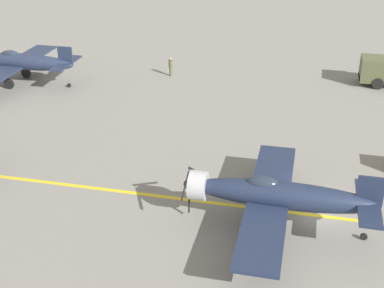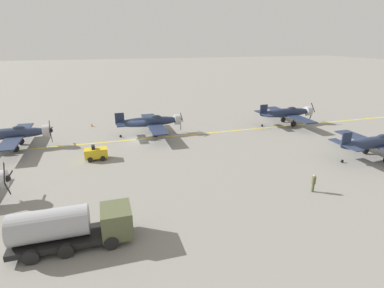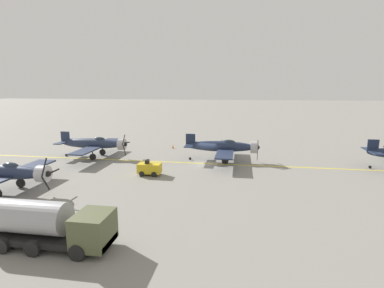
{
  "view_description": "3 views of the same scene",
  "coord_description": "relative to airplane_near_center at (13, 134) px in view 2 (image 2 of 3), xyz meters",
  "views": [
    {
      "loc": [
        -25.19,
        1.19,
        16.4
      ],
      "look_at": [
        3.33,
        7.72,
        1.88
      ],
      "focal_mm": 50.0,
      "sensor_mm": 36.0,
      "label": 1
    },
    {
      "loc": [
        41.31,
        -4.43,
        13.48
      ],
      "look_at": [
        8.87,
        5.39,
        1.69
      ],
      "focal_mm": 28.0,
      "sensor_mm": 36.0,
      "label": 2
    },
    {
      "loc": [
        38.09,
        4.37,
        9.93
      ],
      "look_at": [
        5.59,
        -0.91,
        3.65
      ],
      "focal_mm": 28.0,
      "sensor_mm": 36.0,
      "label": 3
    }
  ],
  "objects": [
    {
      "name": "ground_plane",
      "position": [
        0.89,
        15.96,
        -2.01
      ],
      "size": [
        400.0,
        400.0,
        0.0
      ],
      "primitive_type": "plane",
      "color": "gray"
    },
    {
      "name": "taxiway_stripe",
      "position": [
        0.89,
        15.96,
        -2.01
      ],
      "size": [
        0.3,
        160.0,
        0.01
      ],
      "primitive_type": "cube",
      "color": "yellow",
      "rests_on": "ground"
    },
    {
      "name": "airplane_near_center",
      "position": [
        0.0,
        0.0,
        0.0
      ],
      "size": [
        12.0,
        9.98,
        3.65
      ],
      "rotation": [
        0.0,
        0.0,
        -0.19
      ],
      "color": "#26304A",
      "rests_on": "ground"
    },
    {
      "name": "airplane_far_right",
      "position": [
        16.46,
        42.13,
        0.0
      ],
      "size": [
        12.0,
        9.98,
        3.65
      ],
      "rotation": [
        0.0,
        0.0,
        0.06
      ],
      "color": "#222D46",
      "rests_on": "ground"
    },
    {
      "name": "airplane_far_center",
      "position": [
        0.03,
        40.94,
        0.0
      ],
      "size": [
        12.0,
        9.98,
        3.65
      ],
      "rotation": [
        0.0,
        0.0,
        0.31
      ],
      "color": "#1C2740",
      "rests_on": "ground"
    },
    {
      "name": "airplane_mid_center",
      "position": [
        -0.78,
        18.17,
        0.0
      ],
      "size": [
        12.0,
        9.98,
        3.65
      ],
      "rotation": [
        0.0,
        0.0,
        0.28
      ],
      "color": "#1E2942",
      "rests_on": "ground"
    },
    {
      "name": "fuel_tanker",
      "position": [
        23.24,
        8.77,
        -0.5
      ],
      "size": [
        2.67,
        8.0,
        2.98
      ],
      "color": "black",
      "rests_on": "ground"
    },
    {
      "name": "tow_tractor",
      "position": [
        7.14,
        10.23,
        -1.22
      ],
      "size": [
        1.57,
        2.6,
        1.79
      ],
      "color": "gold",
      "rests_on": "ground"
    },
    {
      "name": "ground_crew_walking",
      "position": [
        21.44,
        29.65,
        -1.06
      ],
      "size": [
        0.38,
        0.38,
        1.74
      ],
      "color": "#515638",
      "rests_on": "ground"
    },
    {
      "name": "traffic_cone",
      "position": [
        -8.18,
        9.48,
        -1.74
      ],
      "size": [
        0.36,
        0.36,
        0.55
      ],
      "primitive_type": "cone",
      "color": "orange",
      "rests_on": "ground"
    }
  ]
}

